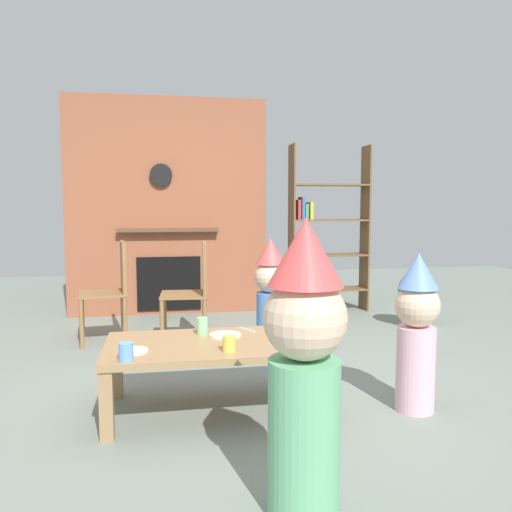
{
  "coord_description": "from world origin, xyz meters",
  "views": [
    {
      "loc": [
        -0.51,
        -3.26,
        1.22
      ],
      "look_at": [
        0.15,
        0.4,
        0.85
      ],
      "focal_mm": 36.08,
      "sensor_mm": 36.0,
      "label": 1
    }
  ],
  "objects_px": {
    "potted_plant_tall": "(417,297)",
    "bookshelf": "(322,235)",
    "child_with_cone_hat": "(304,362)",
    "child_in_pink": "(417,328)",
    "paper_plate_rear": "(133,351)",
    "dining_chair_left": "(113,285)",
    "paper_cup_center": "(202,326)",
    "paper_cup_far_left": "(229,344)",
    "dining_chair_middle": "(194,286)",
    "paper_plate_front": "(225,335)",
    "child_by_the_chairs": "(271,293)",
    "paper_cup_near_right": "(126,352)",
    "paper_cup_near_left": "(287,323)",
    "coffee_table": "(207,352)",
    "birthday_cake_slice": "(291,341)"
  },
  "relations": [
    {
      "from": "paper_cup_near_right",
      "to": "child_by_the_chairs",
      "type": "distance_m",
      "value": 1.72
    },
    {
      "from": "dining_chair_left",
      "to": "child_with_cone_hat",
      "type": "bearing_deg",
      "value": 101.74
    },
    {
      "from": "paper_cup_near_left",
      "to": "dining_chair_left",
      "type": "xyz_separation_m",
      "value": [
        -1.23,
        1.5,
        0.05
      ]
    },
    {
      "from": "paper_cup_far_left",
      "to": "child_in_pink",
      "type": "distance_m",
      "value": 1.12
    },
    {
      "from": "paper_cup_near_left",
      "to": "paper_cup_far_left",
      "type": "height_order",
      "value": "paper_cup_near_left"
    },
    {
      "from": "bookshelf",
      "to": "paper_cup_center",
      "type": "distance_m",
      "value": 2.96
    },
    {
      "from": "child_by_the_chairs",
      "to": "dining_chair_left",
      "type": "height_order",
      "value": "child_by_the_chairs"
    },
    {
      "from": "paper_cup_center",
      "to": "paper_cup_far_left",
      "type": "bearing_deg",
      "value": -73.83
    },
    {
      "from": "dining_chair_left",
      "to": "potted_plant_tall",
      "type": "height_order",
      "value": "dining_chair_left"
    },
    {
      "from": "potted_plant_tall",
      "to": "paper_cup_center",
      "type": "bearing_deg",
      "value": -145.61
    },
    {
      "from": "paper_plate_front",
      "to": "dining_chair_middle",
      "type": "height_order",
      "value": "dining_chair_middle"
    },
    {
      "from": "paper_plate_rear",
      "to": "potted_plant_tall",
      "type": "distance_m",
      "value": 3.26
    },
    {
      "from": "paper_cup_far_left",
      "to": "child_by_the_chairs",
      "type": "distance_m",
      "value": 1.38
    },
    {
      "from": "paper_cup_near_right",
      "to": "potted_plant_tall",
      "type": "relative_size",
      "value": 0.17
    },
    {
      "from": "paper_plate_front",
      "to": "paper_plate_rear",
      "type": "xyz_separation_m",
      "value": [
        -0.54,
        -0.25,
        0.0
      ]
    },
    {
      "from": "paper_cup_near_right",
      "to": "paper_cup_far_left",
      "type": "relative_size",
      "value": 1.06
    },
    {
      "from": "birthday_cake_slice",
      "to": "dining_chair_middle",
      "type": "distance_m",
      "value": 1.77
    },
    {
      "from": "child_with_cone_hat",
      "to": "child_by_the_chairs",
      "type": "bearing_deg",
      "value": -22.67
    },
    {
      "from": "bookshelf",
      "to": "dining_chair_middle",
      "type": "relative_size",
      "value": 2.11
    },
    {
      "from": "paper_cup_center",
      "to": "child_in_pink",
      "type": "bearing_deg",
      "value": -18.52
    },
    {
      "from": "child_by_the_chairs",
      "to": "paper_plate_front",
      "type": "bearing_deg",
      "value": 2.38
    },
    {
      "from": "paper_cup_center",
      "to": "paper_cup_far_left",
      "type": "relative_size",
      "value": 1.19
    },
    {
      "from": "dining_chair_middle",
      "to": "potted_plant_tall",
      "type": "distance_m",
      "value": 2.26
    },
    {
      "from": "paper_cup_center",
      "to": "paper_plate_front",
      "type": "bearing_deg",
      "value": -25.7
    },
    {
      "from": "paper_plate_front",
      "to": "child_by_the_chairs",
      "type": "relative_size",
      "value": 0.21
    },
    {
      "from": "paper_plate_front",
      "to": "child_by_the_chairs",
      "type": "distance_m",
      "value": 1.07
    },
    {
      "from": "paper_cup_far_left",
      "to": "child_with_cone_hat",
      "type": "distance_m",
      "value": 0.93
    },
    {
      "from": "dining_chair_left",
      "to": "dining_chair_middle",
      "type": "bearing_deg",
      "value": 156.8
    },
    {
      "from": "bookshelf",
      "to": "paper_cup_far_left",
      "type": "relative_size",
      "value": 21.13
    },
    {
      "from": "potted_plant_tall",
      "to": "bookshelf",
      "type": "bearing_deg",
      "value": 126.98
    },
    {
      "from": "bookshelf",
      "to": "coffee_table",
      "type": "xyz_separation_m",
      "value": [
        -1.54,
        -2.68,
        -0.52
      ]
    },
    {
      "from": "paper_cup_near_left",
      "to": "dining_chair_middle",
      "type": "bearing_deg",
      "value": 111.97
    },
    {
      "from": "birthday_cake_slice",
      "to": "child_by_the_chairs",
      "type": "height_order",
      "value": "child_by_the_chairs"
    },
    {
      "from": "bookshelf",
      "to": "child_with_cone_hat",
      "type": "distance_m",
      "value": 4.0
    },
    {
      "from": "coffee_table",
      "to": "paper_cup_near_left",
      "type": "xyz_separation_m",
      "value": [
        0.54,
        0.21,
        0.11
      ]
    },
    {
      "from": "paper_cup_near_right",
      "to": "birthday_cake_slice",
      "type": "xyz_separation_m",
      "value": [
        0.91,
        0.08,
        -0.01
      ]
    },
    {
      "from": "coffee_table",
      "to": "child_in_pink",
      "type": "relative_size",
      "value": 1.26
    },
    {
      "from": "birthday_cake_slice",
      "to": "child_in_pink",
      "type": "height_order",
      "value": "child_in_pink"
    },
    {
      "from": "child_with_cone_hat",
      "to": "child_by_the_chairs",
      "type": "relative_size",
      "value": 1.23
    },
    {
      "from": "paper_cup_center",
      "to": "bookshelf",
      "type": "bearing_deg",
      "value": 57.89
    },
    {
      "from": "paper_cup_near_left",
      "to": "child_in_pink",
      "type": "bearing_deg",
      "value": -32.11
    },
    {
      "from": "paper_cup_near_right",
      "to": "child_in_pink",
      "type": "xyz_separation_m",
      "value": [
        1.66,
        0.07,
        0.04
      ]
    },
    {
      "from": "child_in_pink",
      "to": "paper_plate_front",
      "type": "bearing_deg",
      "value": -7.3
    },
    {
      "from": "paper_cup_far_left",
      "to": "potted_plant_tall",
      "type": "relative_size",
      "value": 0.16
    },
    {
      "from": "paper_plate_front",
      "to": "child_with_cone_hat",
      "type": "relative_size",
      "value": 0.17
    },
    {
      "from": "child_with_cone_hat",
      "to": "child_in_pink",
      "type": "xyz_separation_m",
      "value": [
        0.93,
        0.89,
        -0.12
      ]
    },
    {
      "from": "child_in_pink",
      "to": "dining_chair_left",
      "type": "distance_m",
      "value": 2.72
    },
    {
      "from": "bookshelf",
      "to": "child_in_pink",
      "type": "relative_size",
      "value": 2.01
    },
    {
      "from": "dining_chair_left",
      "to": "potted_plant_tall",
      "type": "xyz_separation_m",
      "value": [
        2.95,
        0.03,
        -0.21
      ]
    },
    {
      "from": "paper_plate_rear",
      "to": "dining_chair_left",
      "type": "distance_m",
      "value": 1.86
    }
  ]
}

